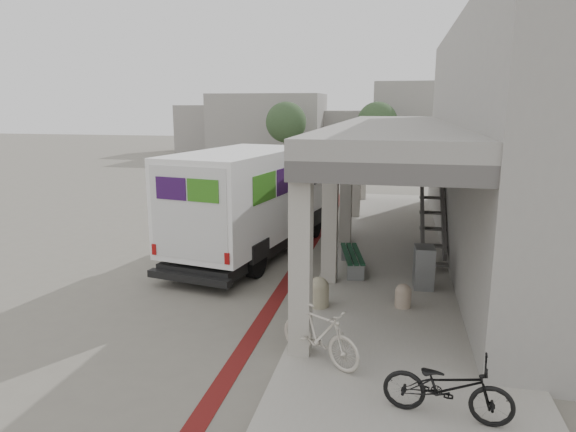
% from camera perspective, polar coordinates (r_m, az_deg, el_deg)
% --- Properties ---
extents(ground, '(120.00, 120.00, 0.00)m').
position_cam_1_polar(ground, '(13.39, -4.75, -7.69)').
color(ground, slate).
rests_on(ground, ground).
extents(bike_lane_stripe, '(0.35, 40.00, 0.01)m').
position_cam_1_polar(bike_lane_stripe, '(15.00, 1.14, -5.42)').
color(bike_lane_stripe, '#5F1413').
rests_on(bike_lane_stripe, ground).
extents(sidewalk, '(4.40, 28.00, 0.12)m').
position_cam_1_polar(sidewalk, '(12.86, 12.79, -8.55)').
color(sidewalk, '#9A968A').
rests_on(sidewalk, ground).
extents(transit_building, '(7.60, 17.00, 7.00)m').
position_cam_1_polar(transit_building, '(16.87, 22.94, 7.37)').
color(transit_building, gray).
rests_on(transit_building, ground).
extents(distant_backdrop, '(28.00, 10.00, 6.50)m').
position_cam_1_polar(distant_backdrop, '(48.40, 4.34, 10.05)').
color(distant_backdrop, gray).
rests_on(distant_backdrop, ground).
extents(tree_left, '(3.20, 3.20, 4.80)m').
position_cam_1_polar(tree_left, '(40.99, -0.21, 10.35)').
color(tree_left, '#38281C').
rests_on(tree_left, ground).
extents(tree_mid, '(3.20, 3.20, 4.80)m').
position_cam_1_polar(tree_mid, '(42.09, 9.89, 10.23)').
color(tree_mid, '#38281C').
rests_on(tree_mid, ground).
extents(tree_right, '(3.20, 3.20, 4.80)m').
position_cam_1_polar(tree_right, '(41.54, 21.07, 9.57)').
color(tree_right, '#38281C').
rests_on(tree_right, ground).
extents(fedex_truck, '(3.66, 7.95, 3.27)m').
position_cam_1_polar(fedex_truck, '(15.78, -3.88, 1.94)').
color(fedex_truck, black).
rests_on(fedex_truck, ground).
extents(bench, '(0.84, 2.12, 0.49)m').
position_cam_1_polar(bench, '(14.19, 7.14, -4.60)').
color(bench, gray).
rests_on(bench, sidewalk).
extents(bollard_near, '(0.45, 0.45, 0.68)m').
position_cam_1_polar(bollard_near, '(11.64, 3.45, -8.39)').
color(bollard_near, gray).
rests_on(bollard_near, sidewalk).
extents(bollard_far, '(0.36, 0.36, 0.54)m').
position_cam_1_polar(bollard_far, '(11.89, 12.67, -8.60)').
color(bollard_far, tan).
rests_on(bollard_far, sidewalk).
extents(utility_cabinet, '(0.51, 0.65, 1.04)m').
position_cam_1_polar(utility_cabinet, '(13.14, 14.85, -5.52)').
color(utility_cabinet, gray).
rests_on(utility_cabinet, sidewalk).
extents(bicycle_black, '(1.91, 0.89, 0.96)m').
position_cam_1_polar(bicycle_black, '(8.09, 17.30, -17.66)').
color(bicycle_black, black).
rests_on(bicycle_black, sidewalk).
extents(bicycle_cream, '(1.73, 1.33, 1.04)m').
position_cam_1_polar(bicycle_cream, '(9.21, 3.55, -12.98)').
color(bicycle_cream, '#BBB3A4').
rests_on(bicycle_cream, sidewalk).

